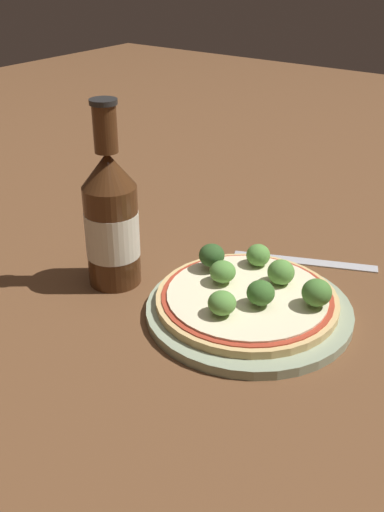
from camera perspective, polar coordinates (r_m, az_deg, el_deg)
name	(u,v)px	position (r m, az deg, el deg)	size (l,w,h in m)	color
ground_plane	(236,320)	(0.71, 4.22, -6.13)	(3.00, 3.00, 0.00)	brown
plate	(249,310)	(0.72, 5.43, -5.15)	(0.25, 0.25, 0.01)	#93A384
pizza	(248,299)	(0.72, 5.38, -4.09)	(0.22, 0.22, 0.01)	tan
broccoli_floret_0	(261,293)	(0.69, 6.56, -3.51)	(0.03, 0.03, 0.03)	#89A866
broccoli_floret_1	(223,272)	(0.73, 2.94, -1.51)	(0.03, 0.03, 0.03)	#89A866
broccoli_floret_2	(281,272)	(0.74, 8.47, -1.54)	(0.03, 0.03, 0.03)	#89A866
broccoli_floret_3	(258,255)	(0.77, 6.32, 0.08)	(0.03, 0.03, 0.03)	#89A866
broccoli_floret_4	(317,293)	(0.70, 11.79, -3.44)	(0.03, 0.03, 0.03)	#89A866
broccoli_floret_5	(212,255)	(0.76, 1.89, 0.06)	(0.03, 0.03, 0.03)	#89A866
broccoli_floret_6	(222,303)	(0.67, 2.84, -4.49)	(0.03, 0.03, 0.03)	#89A866
beer_bottle	(111,219)	(0.76, -7.69, 3.50)	(0.07, 0.07, 0.24)	#472814
fork	(304,261)	(0.85, 10.66, -0.47)	(0.09, 0.19, 0.00)	#B2B2B7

